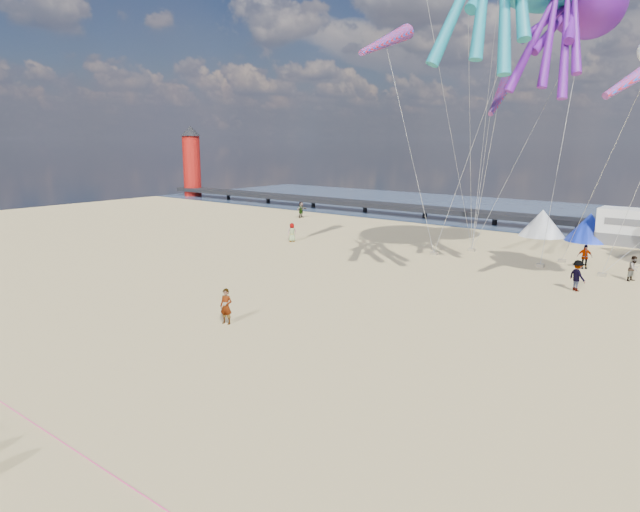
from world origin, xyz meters
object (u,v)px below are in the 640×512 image
at_px(beachgoer_1, 634,269).
at_px(kite_octopus_purple, 588,1).
at_px(beachgoer_4, 301,210).
at_px(sandbag_a, 434,253).
at_px(sandbag_c, 602,275).
at_px(beachgoer_3, 585,257).
at_px(tent_blue, 590,227).
at_px(sandbag_d, 562,261).
at_px(tent_white, 542,223).
at_px(windsock_left, 385,42).
at_px(sandbag_e, 472,250).
at_px(sandbag_b, 540,265).
at_px(windsock_right, 499,97).
at_px(lighthouse, 192,166).
at_px(standing_person, 226,306).
at_px(beachgoer_0, 292,232).
at_px(beachgoer_2, 578,276).

distance_m(beachgoer_1, kite_octopus_purple, 16.78).
distance_m(beachgoer_4, sandbag_a, 23.35).
bearing_deg(sandbag_c, beachgoer_3, 132.66).
bearing_deg(kite_octopus_purple, beachgoer_1, -8.97).
xyz_separation_m(tent_blue, sandbag_d, (0.83, -10.43, -1.09)).
xyz_separation_m(tent_white, windsock_left, (-5.90, -17.47, 13.87)).
xyz_separation_m(tent_white, sandbag_e, (-1.89, -10.61, -1.09)).
relative_size(sandbag_b, sandbag_e, 1.00).
relative_size(sandbag_c, sandbag_e, 1.00).
bearing_deg(beachgoer_3, kite_octopus_purple, -171.27).
distance_m(beachgoer_1, windsock_left, 21.67).
bearing_deg(tent_blue, sandbag_e, -119.05).
bearing_deg(sandbag_e, windsock_right, -52.71).
height_order(tent_blue, sandbag_d, tent_blue).
xyz_separation_m(lighthouse, standing_person, (50.58, -38.68, -3.64)).
height_order(tent_white, beachgoer_0, tent_white).
bearing_deg(tent_blue, sandbag_b, -89.41).
bearing_deg(sandbag_b, lighthouse, 163.75).
xyz_separation_m(beachgoer_3, windsock_right, (-5.36, -3.12, 10.48)).
relative_size(standing_person, sandbag_d, 3.42).
bearing_deg(beachgoer_3, beachgoer_0, 163.94).
bearing_deg(beachgoer_0, beachgoer_4, -107.68).
xyz_separation_m(lighthouse, windsock_right, (55.22, -18.70, 6.80)).
height_order(standing_person, windsock_left, windsock_left).
distance_m(kite_octopus_purple, windsock_right, 7.50).
xyz_separation_m(beachgoer_3, sandbag_a, (-10.09, -2.20, -0.72)).
height_order(lighthouse, beachgoer_2, lighthouse).
xyz_separation_m(tent_blue, beachgoer_1, (5.87, -13.34, -0.41)).
height_order(sandbag_b, windsock_left, windsock_left).
xyz_separation_m(sandbag_a, sandbag_d, (8.34, 3.35, 0.00)).
bearing_deg(sandbag_d, beachgoer_0, -164.14).
distance_m(beachgoer_2, beachgoer_3, 6.51).
xyz_separation_m(tent_blue, kite_octopus_purple, (1.54, -12.35, 15.77)).
xyz_separation_m(beachgoer_0, beachgoer_3, (22.22, 4.67, 0.03)).
distance_m(tent_white, sandbag_e, 10.83).
distance_m(beachgoer_2, windsock_right, 12.75).
distance_m(sandbag_d, windsock_left, 19.71).
bearing_deg(windsock_right, sandbag_c, 1.74).
bearing_deg(beachgoer_4, sandbag_d, -105.61).
bearing_deg(sandbag_b, beachgoer_4, 163.51).
distance_m(beachgoer_4, sandbag_c, 34.14).
relative_size(beachgoer_1, sandbag_e, 3.15).
bearing_deg(kite_octopus_purple, tent_white, 118.07).
bearing_deg(standing_person, beachgoer_1, 42.57).
xyz_separation_m(tent_white, sandbag_a, (-3.51, -13.78, -1.09)).
height_order(sandbag_c, sandbag_d, same).
bearing_deg(sandbag_e, sandbag_b, -21.17).
xyz_separation_m(standing_person, kite_octopus_purple, (8.96, 22.33, 16.11)).
bearing_deg(windsock_left, beachgoer_4, 145.34).
distance_m(tent_white, sandbag_b, 13.63).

